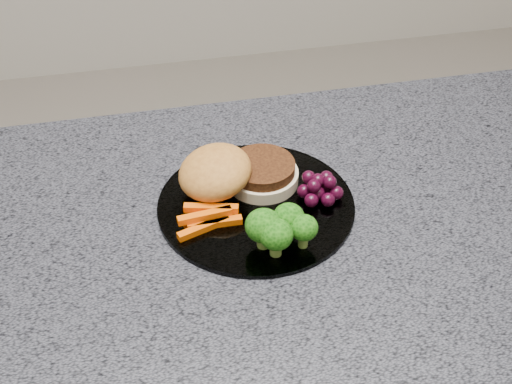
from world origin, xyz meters
The scene contains 6 objects.
countertop centered at (0.00, 0.00, 0.88)m, with size 1.20×0.60×0.04m, color #4B4C55.
plate centered at (0.03, 0.04, 0.90)m, with size 0.26×0.26×0.01m, color white.
burger centered at (0.01, 0.08, 0.93)m, with size 0.18×0.13×0.05m.
carrot_sticks centered at (-0.03, 0.02, 0.91)m, with size 0.09×0.05×0.02m.
broccoli centered at (0.04, -0.04, 0.94)m, with size 0.09×0.07×0.05m.
grape_bunch centered at (0.12, 0.04, 0.92)m, with size 0.06×0.06×0.03m.
Camera 1 is at (-0.11, -0.65, 1.53)m, focal length 50.00 mm.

